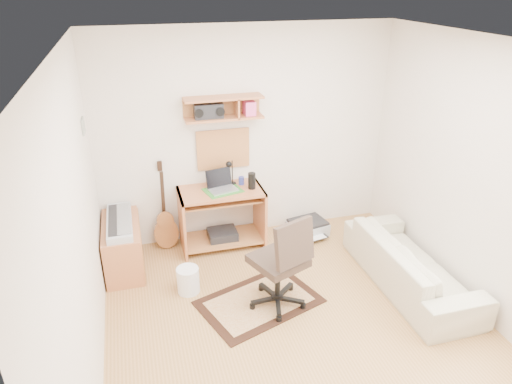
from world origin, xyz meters
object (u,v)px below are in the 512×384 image
object	(u,v)px
desk	(222,218)
task_chair	(278,260)
sofa	(412,257)
printer	(308,228)
cabinet	(123,246)

from	to	relation	value
desk	task_chair	world-z (taller)	task_chair
task_chair	sofa	size ratio (longest dim) A/B	0.59
task_chair	sofa	distance (m)	1.49
desk	task_chair	size ratio (longest dim) A/B	0.95
printer	cabinet	bearing A→B (deg)	172.93
desk	printer	size ratio (longest dim) A/B	2.14
cabinet	sofa	bearing A→B (deg)	-21.62
printer	sofa	xyz separation A→B (m)	(0.65, -1.32, 0.27)
cabinet	desk	bearing A→B (deg)	8.39
desk	printer	distance (m)	1.16
task_chair	printer	bearing A→B (deg)	35.12
task_chair	sofa	xyz separation A→B (m)	(1.48, -0.06, -0.18)
task_chair	cabinet	bearing A→B (deg)	121.49
cabinet	sofa	xyz separation A→B (m)	(2.96, -1.17, 0.08)
cabinet	printer	xyz separation A→B (m)	(2.31, 0.14, -0.19)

